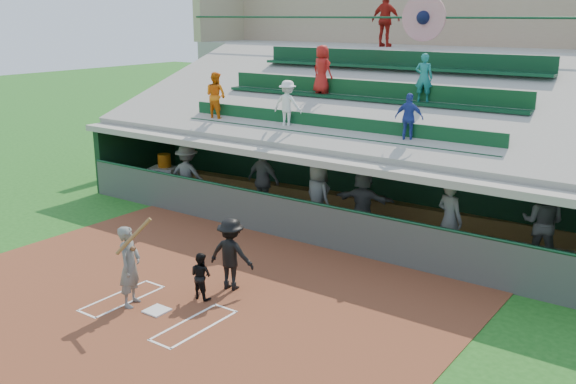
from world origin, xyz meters
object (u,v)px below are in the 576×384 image
Objects in this scene: home_plate at (157,310)px; catcher at (201,276)px; water_cooler at (164,160)px; white_table at (164,178)px; batter_at_plate at (130,266)px.

catcher reaches higher than home_plate.
water_cooler is at bearing -39.28° from catcher.
catcher is at bearing -57.80° from white_table.
water_cooler reaches higher than home_plate.
batter_at_plate reaches higher than home_plate.
white_table is at bearing -77.05° from water_cooler.
white_table is 2.02× the size of water_cooler.
home_plate is 0.43× the size of catcher.
home_plate is at bearing -45.07° from water_cooler.
batter_at_plate is 1.97× the size of catcher.
batter_at_plate is (-0.63, -0.07, 0.83)m from home_plate.
catcher is 8.77m from white_table.
batter_at_plate reaches higher than water_cooler.
white_table is (-5.90, 6.56, -0.44)m from batter_at_plate.
catcher is at bearing 48.72° from batter_at_plate.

